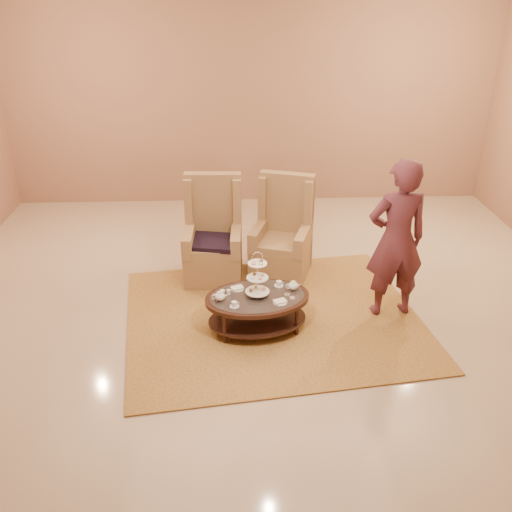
{
  "coord_description": "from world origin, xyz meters",
  "views": [
    {
      "loc": [
        -0.35,
        -5.45,
        3.56
      ],
      "look_at": [
        -0.09,
        0.2,
        0.76
      ],
      "focal_mm": 40.0,
      "sensor_mm": 36.0,
      "label": 1
    }
  ],
  "objects_px": {
    "tea_table": "(257,302)",
    "armchair_right": "(283,241)",
    "armchair_left": "(213,244)",
    "person": "(396,240)"
  },
  "relations": [
    {
      "from": "armchair_right",
      "to": "armchair_left",
      "type": "bearing_deg",
      "value": -158.48
    },
    {
      "from": "armchair_left",
      "to": "armchair_right",
      "type": "xyz_separation_m",
      "value": [
        0.9,
        0.06,
        -0.01
      ]
    },
    {
      "from": "armchair_left",
      "to": "tea_table",
      "type": "bearing_deg",
      "value": -66.46
    },
    {
      "from": "tea_table",
      "to": "armchair_right",
      "type": "distance_m",
      "value": 1.43
    },
    {
      "from": "tea_table",
      "to": "armchair_left",
      "type": "bearing_deg",
      "value": 101.96
    },
    {
      "from": "tea_table",
      "to": "armchair_right",
      "type": "bearing_deg",
      "value": 64.83
    },
    {
      "from": "tea_table",
      "to": "armchair_left",
      "type": "relative_size",
      "value": 0.94
    },
    {
      "from": "tea_table",
      "to": "armchair_right",
      "type": "height_order",
      "value": "armchair_right"
    },
    {
      "from": "tea_table",
      "to": "armchair_right",
      "type": "relative_size",
      "value": 0.96
    },
    {
      "from": "tea_table",
      "to": "person",
      "type": "height_order",
      "value": "person"
    }
  ]
}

